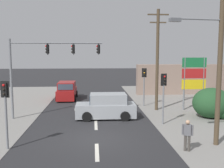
% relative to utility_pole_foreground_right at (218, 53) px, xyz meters
% --- Properties ---
extents(ground_plane, '(140.00, 140.00, 0.00)m').
position_rel_utility_pole_foreground_right_xyz_m(ground_plane, '(-6.32, 1.45, -4.98)').
color(ground_plane, '#28282B').
extents(lane_dash_near, '(0.20, 2.40, 0.01)m').
position_rel_utility_pole_foreground_right_xyz_m(lane_dash_near, '(-6.32, -0.55, -4.97)').
color(lane_dash_near, silver).
rests_on(lane_dash_near, ground).
extents(lane_dash_mid, '(0.20, 2.40, 0.01)m').
position_rel_utility_pole_foreground_right_xyz_m(lane_dash_mid, '(-6.32, 4.45, -4.97)').
color(lane_dash_mid, silver).
rests_on(lane_dash_mid, ground).
extents(lane_dash_far, '(0.20, 2.40, 0.01)m').
position_rel_utility_pole_foreground_right_xyz_m(lane_dash_far, '(-6.32, 9.45, -4.97)').
color(lane_dash_far, silver).
rests_on(lane_dash_far, ground).
extents(utility_pole_foreground_right, '(3.77, 0.68, 9.24)m').
position_rel_utility_pole_foreground_right_xyz_m(utility_pole_foreground_right, '(0.00, 0.00, 0.00)').
color(utility_pole_foreground_right, '#4C3D2B').
rests_on(utility_pole_foreground_right, ground).
extents(utility_pole_midground_right, '(1.80, 0.26, 8.61)m').
position_rel_utility_pole_foreground_right_xyz_m(utility_pole_midground_right, '(-1.00, 8.87, -0.44)').
color(utility_pole_midground_right, '#4C3D2B').
rests_on(utility_pole_midground_right, ground).
extents(traffic_signal_mast, '(6.88, 0.65, 6.00)m').
position_rel_utility_pole_foreground_right_xyz_m(traffic_signal_mast, '(-10.19, 6.69, -0.62)').
color(traffic_signal_mast, slate).
rests_on(traffic_signal_mast, ground).
extents(pedestal_signal_right_kerb, '(0.44, 0.31, 3.56)m').
position_rel_utility_pole_foreground_right_xyz_m(pedestal_signal_right_kerb, '(-1.65, 4.30, -2.56)').
color(pedestal_signal_right_kerb, slate).
rests_on(pedestal_signal_right_kerb, ground).
extents(pedestal_signal_left_kerb, '(0.44, 0.30, 3.56)m').
position_rel_utility_pole_foreground_right_xyz_m(pedestal_signal_left_kerb, '(-10.93, 0.14, -2.56)').
color(pedestal_signal_left_kerb, slate).
rests_on(pedestal_signal_left_kerb, ground).
extents(pedestal_signal_far_median, '(0.44, 0.30, 3.56)m').
position_rel_utility_pole_foreground_right_xyz_m(pedestal_signal_far_median, '(-1.77, 10.64, -2.56)').
color(pedestal_signal_far_median, slate).
rests_on(pedestal_signal_far_median, ground).
extents(shopping_plaza_sign, '(2.10, 0.16, 4.60)m').
position_rel_utility_pole_foreground_right_xyz_m(shopping_plaza_sign, '(2.22, 8.75, -2.00)').
color(shopping_plaza_sign, slate).
rests_on(shopping_plaza_sign, ground).
extents(roadside_bush, '(3.05, 2.62, 2.33)m').
position_rel_utility_pole_foreground_right_xyz_m(roadside_bush, '(2.68, 5.78, -3.88)').
color(roadside_bush, '#234C28').
rests_on(roadside_bush, ground).
extents(shopfront_wall_far, '(12.00, 1.00, 3.60)m').
position_rel_utility_pole_foreground_right_xyz_m(shopfront_wall_far, '(4.68, 17.45, -3.18)').
color(shopfront_wall_far, gray).
rests_on(shopfront_wall_far, ground).
extents(suv_oncoming_mid, '(4.56, 2.10, 1.90)m').
position_rel_utility_pole_foreground_right_xyz_m(suv_oncoming_mid, '(-5.50, 6.30, -4.09)').
color(suv_oncoming_mid, '#A3A8AD').
rests_on(suv_oncoming_mid, ground).
extents(suv_crossing_left, '(2.07, 4.55, 1.90)m').
position_rel_utility_pole_foreground_right_xyz_m(suv_crossing_left, '(-9.33, 14.89, -4.09)').
color(suv_crossing_left, maroon).
rests_on(suv_crossing_left, ground).
extents(pedestrian_at_kerb, '(0.51, 0.36, 1.63)m').
position_rel_utility_pole_foreground_right_xyz_m(pedestrian_at_kerb, '(-1.77, -0.78, -4.05)').
color(pedestrian_at_kerb, '#47423D').
rests_on(pedestrian_at_kerb, ground).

